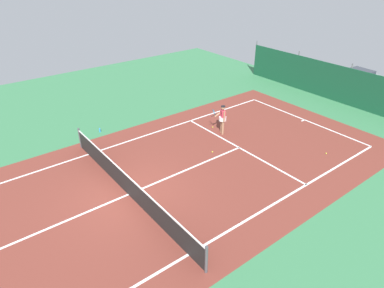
% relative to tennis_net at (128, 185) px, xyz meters
% --- Properties ---
extents(ground_plane, '(36.00, 36.00, 0.00)m').
position_rel_tennis_net_xyz_m(ground_plane, '(0.00, 0.00, -0.51)').
color(ground_plane, '#387A4C').
extents(court_surface, '(11.02, 26.60, 0.01)m').
position_rel_tennis_net_xyz_m(court_surface, '(0.00, 0.00, -0.51)').
color(court_surface, brown).
rests_on(court_surface, ground).
extents(tennis_net, '(10.12, 0.10, 1.10)m').
position_rel_tennis_net_xyz_m(tennis_net, '(0.00, 0.00, 0.00)').
color(tennis_net, black).
rests_on(tennis_net, ground).
extents(back_fence, '(16.30, 0.98, 2.70)m').
position_rel_tennis_net_xyz_m(back_fence, '(-0.00, 16.59, 0.16)').
color(back_fence, '#14472D').
rests_on(back_fence, ground).
extents(tennis_player, '(0.84, 0.65, 1.64)m').
position_rel_tennis_net_xyz_m(tennis_player, '(-1.76, 6.78, 0.45)').
color(tennis_player, '#9E7051').
rests_on(tennis_player, ground).
extents(tennis_ball_near_player, '(0.07, 0.07, 0.07)m').
position_rel_tennis_net_xyz_m(tennis_ball_near_player, '(-0.49, 5.01, -0.48)').
color(tennis_ball_near_player, '#CCDB33').
rests_on(tennis_ball_near_player, ground).
extents(tennis_ball_midcourt, '(0.07, 0.07, 0.07)m').
position_rel_tennis_net_xyz_m(tennis_ball_midcourt, '(3.11, 9.40, -0.48)').
color(tennis_ball_midcourt, '#CCDB33').
rests_on(tennis_ball_midcourt, ground).
extents(tennis_ball_by_sideline, '(0.07, 0.07, 0.07)m').
position_rel_tennis_net_xyz_m(tennis_ball_by_sideline, '(-2.61, 6.86, -0.48)').
color(tennis_ball_by_sideline, '#CCDB33').
rests_on(tennis_ball_by_sideline, ground).
extents(parked_car, '(2.32, 4.35, 1.68)m').
position_rel_tennis_net_xyz_m(parked_car, '(-0.62, 18.36, 0.33)').
color(parked_car, silver).
rests_on(parked_car, ground).
extents(water_bottle, '(0.08, 0.08, 0.24)m').
position_rel_tennis_net_xyz_m(water_bottle, '(-6.06, 1.50, -0.39)').
color(water_bottle, '#338CD8').
rests_on(water_bottle, ground).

